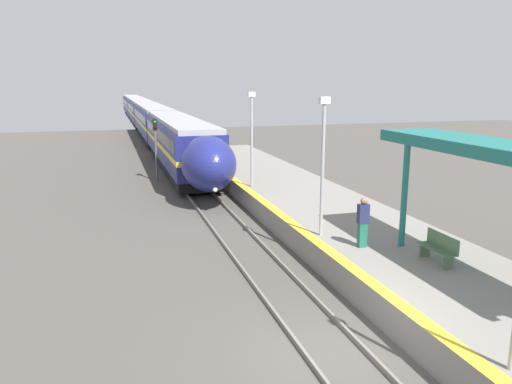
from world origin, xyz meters
TOP-DOWN VIEW (x-y plane):
  - ground_plane at (0.00, 0.00)m, footprint 120.00×120.00m
  - rail_left at (-0.72, 0.00)m, footprint 0.08×90.00m
  - rail_right at (0.72, 0.00)m, footprint 0.08×90.00m
  - train at (0.00, 53.85)m, footprint 2.90×81.97m
  - platform_right at (4.25, 0.00)m, footprint 5.19×64.00m
  - platform_bench at (4.56, 2.41)m, footprint 0.44×1.48m
  - person_waiting at (3.05, 4.38)m, footprint 0.36×0.22m
  - railway_signal at (-1.91, 22.39)m, footprint 0.28×0.28m
  - lamppost_mid at (2.27, 5.97)m, footprint 0.36×0.20m
  - lamppost_far at (2.27, 14.86)m, footprint 0.36×0.20m
  - station_canopy at (4.96, 0.90)m, footprint 2.02×9.46m

SIDE VIEW (x-z plane):
  - ground_plane at x=0.00m, z-range 0.00..0.00m
  - rail_left at x=-0.72m, z-range 0.00..0.15m
  - rail_right at x=0.72m, z-range 0.00..0.15m
  - platform_right at x=4.25m, z-range 0.00..0.93m
  - platform_bench at x=4.56m, z-range 0.95..1.84m
  - person_waiting at x=3.05m, z-range 0.95..2.64m
  - train at x=0.00m, z-range 0.27..4.07m
  - railway_signal at x=-1.91m, z-range 0.47..4.47m
  - lamppost_mid at x=2.27m, z-range 1.30..6.17m
  - lamppost_far at x=2.27m, z-range 1.30..6.17m
  - station_canopy at x=4.96m, z-range 2.52..6.28m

